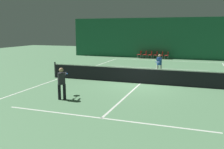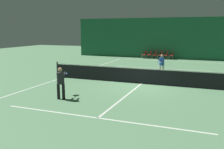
# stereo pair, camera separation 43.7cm
# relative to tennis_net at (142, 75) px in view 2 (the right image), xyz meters

# --- Properties ---
(ground_plane) EXTENTS (60.00, 60.00, 0.00)m
(ground_plane) POSITION_rel_tennis_net_xyz_m (0.00, 0.00, -0.51)
(ground_plane) COLOR #56845B
(backdrop_curtain) EXTENTS (23.00, 0.12, 4.55)m
(backdrop_curtain) POSITION_rel_tennis_net_xyz_m (0.00, 13.89, 1.76)
(backdrop_curtain) COLOR #1E5B3D
(backdrop_curtain) RESTS_ON ground
(court_line_baseline_far) EXTENTS (11.00, 0.10, 0.00)m
(court_line_baseline_far) POSITION_rel_tennis_net_xyz_m (0.00, 11.90, -0.51)
(court_line_baseline_far) COLOR silver
(court_line_baseline_far) RESTS_ON ground
(court_line_service_far) EXTENTS (8.25, 0.10, 0.00)m
(court_line_service_far) POSITION_rel_tennis_net_xyz_m (0.00, 6.40, -0.51)
(court_line_service_far) COLOR silver
(court_line_service_far) RESTS_ON ground
(court_line_service_near) EXTENTS (8.25, 0.10, 0.00)m
(court_line_service_near) POSITION_rel_tennis_net_xyz_m (0.00, -6.40, -0.51)
(court_line_service_near) COLOR silver
(court_line_service_near) RESTS_ON ground
(court_line_sideline_left) EXTENTS (0.10, 23.80, 0.00)m
(court_line_sideline_left) POSITION_rel_tennis_net_xyz_m (-5.50, 0.00, -0.51)
(court_line_sideline_left) COLOR silver
(court_line_sideline_left) RESTS_ON ground
(court_line_centre) EXTENTS (0.10, 12.80, 0.00)m
(court_line_centre) POSITION_rel_tennis_net_xyz_m (0.00, 0.00, -0.51)
(court_line_centre) COLOR silver
(court_line_centre) RESTS_ON ground
(tennis_net) EXTENTS (12.00, 0.10, 1.07)m
(tennis_net) POSITION_rel_tennis_net_xyz_m (0.00, 0.00, 0.00)
(tennis_net) COLOR black
(tennis_net) RESTS_ON ground
(player_near) EXTENTS (0.78, 1.31, 1.51)m
(player_near) POSITION_rel_tennis_net_xyz_m (-2.70, -4.63, 0.37)
(player_near) COLOR black
(player_near) RESTS_ON ground
(player_far) EXTENTS (0.38, 1.28, 1.50)m
(player_far) POSITION_rel_tennis_net_xyz_m (0.62, 3.22, 0.37)
(player_far) COLOR beige
(player_far) RESTS_ON ground
(courtside_chair_0) EXTENTS (0.44, 0.44, 0.84)m
(courtside_chair_0) POSITION_rel_tennis_net_xyz_m (-3.11, 13.34, -0.03)
(courtside_chair_0) COLOR #99999E
(courtside_chair_0) RESTS_ON ground
(courtside_chair_1) EXTENTS (0.44, 0.44, 0.84)m
(courtside_chair_1) POSITION_rel_tennis_net_xyz_m (-2.50, 13.34, -0.03)
(courtside_chair_1) COLOR #99999E
(courtside_chair_1) RESTS_ON ground
(courtside_chair_2) EXTENTS (0.44, 0.44, 0.84)m
(courtside_chair_2) POSITION_rel_tennis_net_xyz_m (-1.89, 13.34, -0.03)
(courtside_chair_2) COLOR #99999E
(courtside_chair_2) RESTS_ON ground
(courtside_chair_3) EXTENTS (0.44, 0.44, 0.84)m
(courtside_chair_3) POSITION_rel_tennis_net_xyz_m (-1.28, 13.34, -0.03)
(courtside_chair_3) COLOR #99999E
(courtside_chair_3) RESTS_ON ground
(courtside_chair_4) EXTENTS (0.44, 0.44, 0.84)m
(courtside_chair_4) POSITION_rel_tennis_net_xyz_m (-0.67, 13.34, -0.03)
(courtside_chair_4) COLOR #99999E
(courtside_chair_4) RESTS_ON ground
(courtside_chair_5) EXTENTS (0.44, 0.44, 0.84)m
(courtside_chair_5) POSITION_rel_tennis_net_xyz_m (-0.06, 13.34, -0.03)
(courtside_chair_5) COLOR #99999E
(courtside_chair_5) RESTS_ON ground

